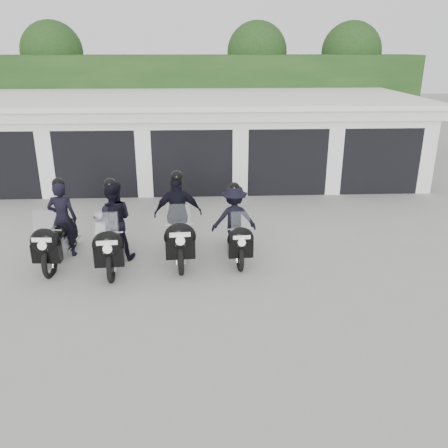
{
  "coord_description": "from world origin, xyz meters",
  "views": [
    {
      "loc": [
        0.28,
        -9.58,
        4.69
      ],
      "look_at": [
        0.76,
        0.03,
        1.05
      ],
      "focal_mm": 38.0,
      "sensor_mm": 36.0,
      "label": 1
    }
  ],
  "objects_px": {
    "police_bike_a": "(59,229)",
    "police_bike_b": "(113,228)",
    "police_bike_d": "(235,224)",
    "police_bike_c": "(178,220)"
  },
  "relations": [
    {
      "from": "police_bike_a",
      "to": "police_bike_b",
      "type": "height_order",
      "value": "police_bike_b"
    },
    {
      "from": "police_bike_a",
      "to": "police_bike_c",
      "type": "xyz_separation_m",
      "value": [
        2.71,
        0.2,
        0.1
      ]
    },
    {
      "from": "police_bike_c",
      "to": "police_bike_d",
      "type": "relative_size",
      "value": 1.16
    },
    {
      "from": "police_bike_b",
      "to": "police_bike_d",
      "type": "xyz_separation_m",
      "value": [
        2.78,
        0.31,
        -0.08
      ]
    },
    {
      "from": "police_bike_b",
      "to": "police_bike_c",
      "type": "height_order",
      "value": "police_bike_c"
    },
    {
      "from": "police_bike_b",
      "to": "police_bike_c",
      "type": "distance_m",
      "value": 1.5
    },
    {
      "from": "police_bike_a",
      "to": "police_bike_d",
      "type": "bearing_deg",
      "value": 5.86
    },
    {
      "from": "police_bike_b",
      "to": "police_bike_c",
      "type": "bearing_deg",
      "value": 8.63
    },
    {
      "from": "police_bike_b",
      "to": "police_bike_d",
      "type": "distance_m",
      "value": 2.8
    },
    {
      "from": "police_bike_a",
      "to": "police_bike_b",
      "type": "bearing_deg",
      "value": -2.93
    }
  ]
}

